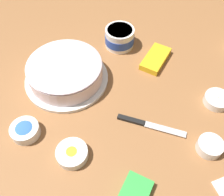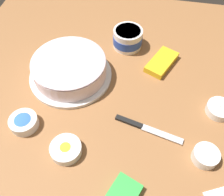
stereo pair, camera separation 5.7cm
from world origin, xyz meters
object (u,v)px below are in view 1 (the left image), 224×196
(spreading_knife, at_px, (145,124))
(sprinkle_bowl_blue, at_px, (25,130))
(sprinkle_bowl_rainbow, at_px, (210,146))
(candy_box_upper, at_px, (156,59))
(sprinkle_bowl_orange, at_px, (217,100))
(sprinkle_bowl_yellow, at_px, (72,153))
(frosting_tub, at_px, (120,37))
(frosted_cake, at_px, (65,72))

(spreading_knife, distance_m, sprinkle_bowl_blue, 0.40)
(sprinkle_bowl_rainbow, bearing_deg, candy_box_upper, -157.38)
(sprinkle_bowl_orange, relative_size, sprinkle_bowl_yellow, 0.92)
(sprinkle_bowl_rainbow, bearing_deg, sprinkle_bowl_yellow, -82.17)
(spreading_knife, relative_size, sprinkle_bowl_rainbow, 2.93)
(sprinkle_bowl_orange, distance_m, sprinkle_bowl_yellow, 0.54)
(frosting_tub, height_order, sprinkle_bowl_orange, frosting_tub)
(candy_box_upper, bearing_deg, sprinkle_bowl_rainbow, 47.36)
(frosting_tub, bearing_deg, spreading_knife, 15.74)
(frosted_cake, xyz_separation_m, sprinkle_bowl_rainbow, (0.25, 0.50, -0.03))
(spreading_knife, relative_size, sprinkle_bowl_blue, 2.48)
(spreading_knife, height_order, candy_box_upper, candy_box_upper)
(sprinkle_bowl_yellow, bearing_deg, frosted_cake, -166.06)
(sprinkle_bowl_blue, relative_size, sprinkle_bowl_yellow, 0.95)
(spreading_knife, height_order, sprinkle_bowl_blue, sprinkle_bowl_blue)
(frosted_cake, distance_m, sprinkle_bowl_orange, 0.56)
(frosting_tub, height_order, sprinkle_bowl_yellow, frosting_tub)
(frosted_cake, bearing_deg, sprinkle_bowl_blue, -20.28)
(frosting_tub, relative_size, spreading_knife, 0.53)
(frosted_cake, height_order, frosting_tub, frosted_cake)
(frosted_cake, xyz_separation_m, candy_box_upper, (-0.13, 0.34, -0.03))
(frosted_cake, relative_size, sprinkle_bowl_yellow, 3.22)
(frosting_tub, relative_size, sprinkle_bowl_orange, 1.37)
(candy_box_upper, bearing_deg, sprinkle_bowl_blue, -24.38)
(frosting_tub, distance_m, sprinkle_bowl_orange, 0.46)
(sprinkle_bowl_blue, height_order, sprinkle_bowl_yellow, sprinkle_bowl_blue)
(spreading_knife, height_order, sprinkle_bowl_yellow, sprinkle_bowl_yellow)
(sprinkle_bowl_orange, xyz_separation_m, sprinkle_bowl_rainbow, (0.19, -0.05, 0.00))
(spreading_knife, relative_size, sprinkle_bowl_orange, 2.57)
(frosted_cake, distance_m, sprinkle_bowl_yellow, 0.32)
(frosting_tub, xyz_separation_m, spreading_knife, (0.40, 0.11, -0.04))
(sprinkle_bowl_yellow, bearing_deg, sprinkle_bowl_rainbow, 97.83)
(frosting_tub, xyz_separation_m, sprinkle_bowl_blue, (0.46, -0.28, -0.02))
(spreading_knife, relative_size, candy_box_upper, 1.51)
(sprinkle_bowl_rainbow, height_order, sprinkle_bowl_blue, sprinkle_bowl_blue)
(frosted_cake, relative_size, sprinkle_bowl_orange, 3.49)
(sprinkle_bowl_yellow, bearing_deg, candy_box_upper, 148.89)
(sprinkle_bowl_rainbow, distance_m, sprinkle_bowl_yellow, 0.43)
(sprinkle_bowl_orange, bearing_deg, frosted_cake, -96.40)
(sprinkle_bowl_yellow, xyz_separation_m, candy_box_upper, (-0.44, 0.27, -0.00))
(spreading_knife, xyz_separation_m, sprinkle_bowl_orange, (-0.12, 0.26, 0.01))
(sprinkle_bowl_orange, bearing_deg, sprinkle_bowl_yellow, -62.78)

